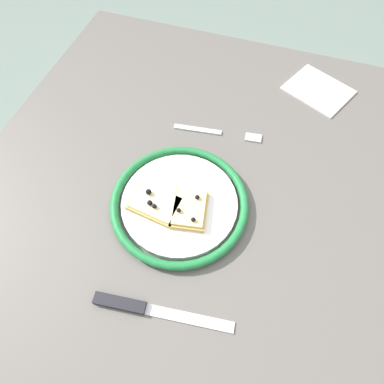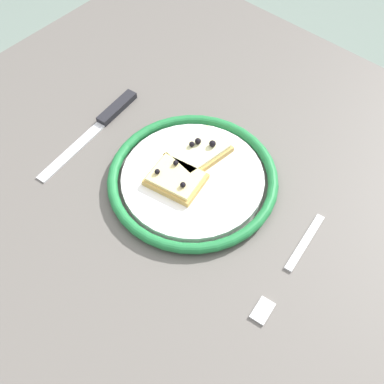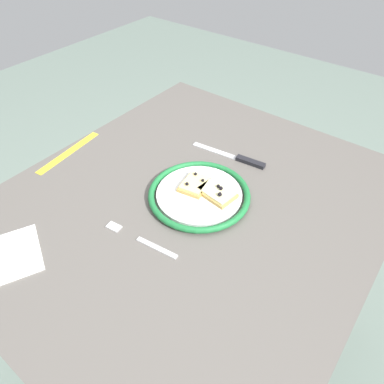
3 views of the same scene
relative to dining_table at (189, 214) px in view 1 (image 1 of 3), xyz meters
The scene contains 8 objects.
ground_plane 0.69m from the dining_table, ahead, with size 6.00×6.00×0.00m, color slate.
dining_table is the anchor object (origin of this frame).
plate 0.10m from the dining_table, 18.78° to the right, with size 0.27×0.27×0.02m.
pizza_slice_near 0.13m from the dining_table, 45.23° to the right, with size 0.08×0.10×0.03m.
pizza_slice_far 0.11m from the dining_table, 21.65° to the left, with size 0.09×0.08×0.02m.
knife 0.25m from the dining_table, ahead, with size 0.05×0.24×0.01m.
fork 0.20m from the dining_table, behind, with size 0.04×0.20×0.00m.
napkin 0.45m from the dining_table, 151.29° to the left, with size 0.12×0.15×0.00m, color white.
Camera 1 is at (0.31, 0.11, 1.35)m, focal length 30.47 mm.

